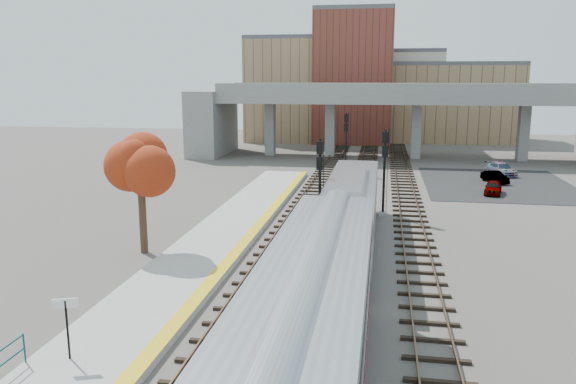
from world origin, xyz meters
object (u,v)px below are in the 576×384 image
(signal_mast_far, at_px, (346,144))
(signal_mast_mid, at_px, (384,175))
(signal_mast_near, at_px, (320,191))
(car_b, at_px, (495,177))
(tree, at_px, (140,168))
(locomotive, at_px, (350,210))
(car_a, at_px, (493,187))
(car_c, at_px, (502,169))

(signal_mast_far, bearing_deg, signal_mast_mid, -77.84)
(signal_mast_near, bearing_deg, car_b, 55.40)
(tree, bearing_deg, signal_mast_mid, 39.44)
(locomotive, xyz_separation_m, signal_mast_mid, (2.00, 8.02, 0.84))
(car_a, bearing_deg, signal_mast_far, 158.89)
(signal_mast_mid, bearing_deg, signal_mast_far, 102.16)
(tree, bearing_deg, signal_mast_far, 72.08)
(locomotive, height_order, tree, tree)
(signal_mast_mid, bearing_deg, signal_mast_near, -123.00)
(car_b, height_order, car_c, car_c)
(locomotive, xyz_separation_m, car_c, (14.38, 28.11, -1.60))
(signal_mast_far, xyz_separation_m, tree, (-9.86, -30.51, 1.97))
(signal_mast_mid, relative_size, tree, 0.95)
(locomotive, relative_size, car_b, 5.51)
(signal_mast_near, distance_m, car_a, 21.18)
(signal_mast_far, height_order, car_c, signal_mast_far)
(signal_mast_far, height_order, car_b, signal_mast_far)
(car_b, bearing_deg, car_a, -123.03)
(locomotive, height_order, signal_mast_mid, signal_mast_mid)
(signal_mast_mid, relative_size, signal_mast_far, 1.00)
(signal_mast_mid, height_order, car_c, signal_mast_mid)
(signal_mast_far, bearing_deg, locomotive, -85.56)
(signal_mast_near, distance_m, car_b, 26.42)
(signal_mast_near, bearing_deg, locomotive, -39.03)
(tree, relative_size, car_b, 1.99)
(signal_mast_mid, bearing_deg, car_a, 44.95)
(signal_mast_far, distance_m, car_a, 16.84)
(car_a, relative_size, car_c, 0.79)
(locomotive, bearing_deg, car_a, 56.58)
(signal_mast_near, distance_m, tree, 11.32)
(car_c, bearing_deg, signal_mast_far, 165.78)
(car_a, bearing_deg, car_b, 91.42)
(signal_mast_near, relative_size, signal_mast_far, 0.98)
(signal_mast_mid, bearing_deg, tree, -140.56)
(car_a, xyz_separation_m, car_c, (2.74, 10.47, 0.05))
(signal_mast_near, height_order, tree, tree)
(signal_mast_near, bearing_deg, signal_mast_mid, 57.00)
(locomotive, relative_size, signal_mast_mid, 2.93)
(signal_mast_far, relative_size, tree, 0.95)
(car_a, bearing_deg, tree, -124.91)
(signal_mast_near, height_order, car_a, signal_mast_near)
(locomotive, xyz_separation_m, car_a, (11.64, 17.64, -1.65))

